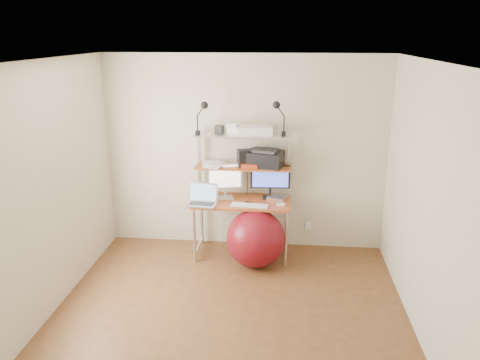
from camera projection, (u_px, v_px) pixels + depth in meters
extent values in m
plane|color=brown|center=(228.00, 319.00, 4.66)|extent=(3.60, 3.60, 0.00)
plane|color=white|center=(226.00, 62.00, 3.91)|extent=(3.60, 3.60, 0.00)
plane|color=beige|center=(244.00, 154.00, 5.99)|extent=(3.60, 0.00, 3.60)
plane|color=beige|center=(188.00, 314.00, 2.58)|extent=(3.60, 0.00, 3.60)
plane|color=beige|center=(40.00, 196.00, 4.45)|extent=(0.00, 3.60, 3.60)
plane|color=beige|center=(430.00, 209.00, 4.12)|extent=(0.00, 3.60, 3.60)
cube|color=#A54620|center=(242.00, 202.00, 5.81)|extent=(1.20, 0.60, 0.03)
cylinder|color=#BBBCC0|center=(194.00, 236.00, 5.73)|extent=(0.04, 0.04, 0.71)
cylinder|color=#BBBCC0|center=(202.00, 220.00, 6.22)|extent=(0.04, 0.04, 0.71)
cylinder|color=#BBBCC0|center=(286.00, 239.00, 5.62)|extent=(0.04, 0.04, 0.71)
cylinder|color=#BBBCC0|center=(286.00, 223.00, 6.12)|extent=(0.04, 0.04, 0.71)
cube|color=#BBBCC0|center=(199.00, 162.00, 5.98)|extent=(0.03, 0.04, 0.84)
cube|color=#BBBCC0|center=(289.00, 164.00, 5.88)|extent=(0.03, 0.04, 0.84)
cube|color=#A54620|center=(243.00, 167.00, 5.81)|extent=(1.18, 0.34, 0.02)
cube|color=#BBBCC0|center=(243.00, 135.00, 5.69)|extent=(1.18, 0.34, 0.02)
cube|color=white|center=(308.00, 225.00, 6.19)|extent=(0.08, 0.01, 0.12)
cube|color=silver|center=(225.00, 198.00, 5.88)|extent=(0.23, 0.20, 0.01)
cylinder|color=silver|center=(225.00, 192.00, 5.88)|extent=(0.03, 0.03, 0.11)
cube|color=silver|center=(225.00, 176.00, 5.82)|extent=(0.43, 0.15, 0.33)
plane|color=white|center=(225.00, 176.00, 5.80)|extent=(0.38, 0.10, 0.39)
cube|color=black|center=(270.00, 197.00, 5.89)|extent=(0.19, 0.15, 0.01)
cylinder|color=black|center=(270.00, 192.00, 5.89)|extent=(0.03, 0.03, 0.11)
cube|color=black|center=(270.00, 177.00, 5.83)|extent=(0.50, 0.06, 0.30)
plane|color=blue|center=(270.00, 177.00, 5.82)|extent=(0.45, 0.03, 0.45)
cube|color=silver|center=(202.00, 204.00, 5.66)|extent=(0.38, 0.28, 0.02)
cube|color=#2F2F31|center=(202.00, 203.00, 5.65)|extent=(0.31, 0.18, 0.00)
cube|color=silver|center=(204.00, 191.00, 5.73)|extent=(0.36, 0.11, 0.23)
plane|color=#6990B0|center=(204.00, 191.00, 5.73)|extent=(0.33, 0.12, 0.31)
cube|color=white|center=(249.00, 205.00, 5.63)|extent=(0.45, 0.18, 0.01)
cube|color=white|center=(281.00, 205.00, 5.63)|extent=(0.10, 0.07, 0.02)
cube|color=silver|center=(277.00, 197.00, 5.86)|extent=(0.27, 0.27, 0.04)
cube|color=black|center=(247.00, 204.00, 5.69)|extent=(0.09, 0.14, 0.01)
cube|color=black|center=(264.00, 159.00, 5.77)|extent=(0.51, 0.40, 0.18)
cube|color=#2F2F31|center=(264.00, 150.00, 5.74)|extent=(0.35, 0.29, 0.03)
cube|color=black|center=(244.00, 158.00, 5.74)|extent=(0.18, 0.18, 0.21)
cube|color=#BC3B1E|center=(249.00, 166.00, 5.71)|extent=(0.21, 0.16, 0.05)
cube|color=white|center=(254.00, 130.00, 5.68)|extent=(0.47, 0.34, 0.10)
cube|color=silver|center=(254.00, 125.00, 5.67)|extent=(0.39, 0.26, 0.02)
cube|color=white|center=(232.00, 129.00, 5.66)|extent=(0.12, 0.11, 0.13)
cube|color=#2F2F31|center=(219.00, 129.00, 5.75)|extent=(0.12, 0.12, 0.09)
cube|color=black|center=(198.00, 133.00, 5.64)|extent=(0.05, 0.06, 0.05)
cylinder|color=black|center=(197.00, 123.00, 5.60)|extent=(0.02, 0.02, 0.18)
sphere|color=black|center=(204.00, 105.00, 5.52)|extent=(0.09, 0.09, 0.09)
cube|color=black|center=(284.00, 134.00, 5.60)|extent=(0.05, 0.06, 0.05)
cylinder|color=black|center=(284.00, 124.00, 5.56)|extent=(0.02, 0.02, 0.18)
sphere|color=black|center=(276.00, 105.00, 5.49)|extent=(0.09, 0.09, 0.09)
sphere|color=maroon|center=(256.00, 238.00, 5.65)|extent=(0.71, 0.71, 0.71)
cube|color=white|center=(212.00, 164.00, 5.86)|extent=(0.30, 0.34, 0.00)
cube|color=white|center=(214.00, 166.00, 5.79)|extent=(0.28, 0.33, 0.00)
cube|color=white|center=(211.00, 163.00, 5.88)|extent=(0.23, 0.30, 0.00)
cube|color=white|center=(215.00, 164.00, 5.81)|extent=(0.24, 0.30, 0.00)
cube|color=white|center=(215.00, 163.00, 5.83)|extent=(0.31, 0.34, 0.00)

